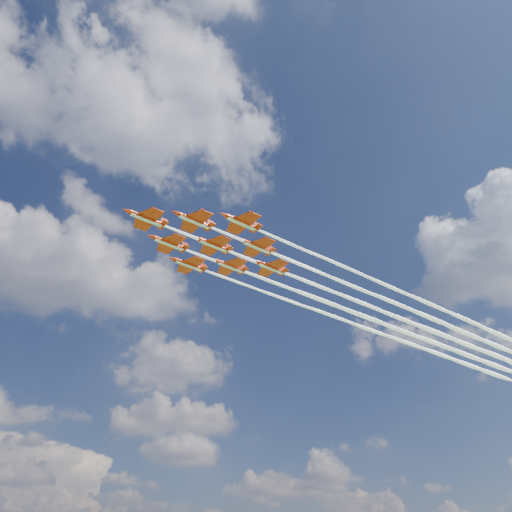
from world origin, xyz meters
name	(u,v)px	position (x,y,z in m)	size (l,w,h in m)	color
jet_lead	(362,303)	(51.11, 23.49, 74.42)	(148.62, 55.88, 2.91)	#B7240A
jet_row2_port	(398,304)	(62.10, 20.80, 74.42)	(148.62, 55.88, 2.91)	#B7240A
jet_row2_starb	(368,318)	(58.01, 32.47, 74.42)	(148.62, 55.88, 2.91)	#B7240A
jet_row3_port	(433,306)	(73.10, 18.12, 74.42)	(148.62, 55.88, 2.91)	#B7240A
jet_row3_centre	(401,319)	(69.00, 29.78, 74.42)	(148.62, 55.88, 2.91)	#B7240A
jet_row3_starb	(373,331)	(64.90, 41.44, 74.42)	(148.62, 55.88, 2.91)	#B7240A
jet_row4_port	(434,320)	(79.99, 27.09, 74.42)	(148.62, 55.88, 2.91)	#B7240A
jet_row4_starb	(405,332)	(75.90, 38.75, 74.42)	(148.62, 55.88, 2.91)	#B7240A
jet_tail	(436,332)	(86.89, 36.06, 74.42)	(148.62, 55.88, 2.91)	#B7240A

